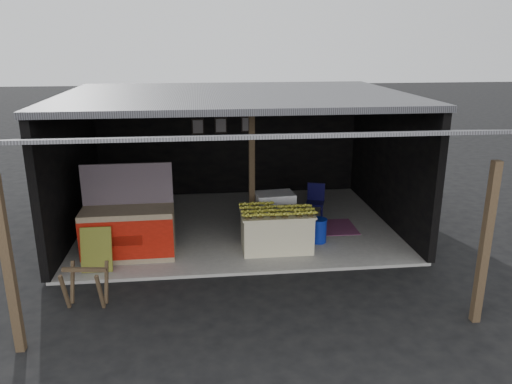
{
  "coord_description": "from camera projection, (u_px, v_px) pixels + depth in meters",
  "views": [
    {
      "loc": [
        -0.76,
        -8.16,
        4.1
      ],
      "look_at": [
        0.35,
        1.55,
        1.1
      ],
      "focal_mm": 35.0,
      "sensor_mm": 36.0,
      "label": 1
    }
  ],
  "objects": [
    {
      "name": "banana_table",
      "position": [
        277.0,
        230.0,
        9.92
      ],
      "size": [
        1.43,
        0.88,
        0.78
      ],
      "rotation": [
        0.0,
        0.0,
        0.0
      ],
      "color": "beige",
      "rests_on": "concrete_slab"
    },
    {
      "name": "plastic_chair",
      "position": [
        316.0,
        199.0,
        11.55
      ],
      "size": [
        0.51,
        0.51,
        0.85
      ],
      "rotation": [
        0.0,
        0.0,
        -0.32
      ],
      "color": "#0B0934",
      "rests_on": "concrete_slab"
    },
    {
      "name": "water_barrel",
      "position": [
        319.0,
        231.0,
        10.31
      ],
      "size": [
        0.32,
        0.32,
        0.47
      ],
      "primitive_type": "cylinder",
      "color": "#0E239C",
      "rests_on": "concrete_slab"
    },
    {
      "name": "magenta_rug",
      "position": [
        322.0,
        228.0,
        11.15
      ],
      "size": [
        1.52,
        1.03,
        0.01
      ],
      "primitive_type": "cube",
      "rotation": [
        0.0,
        0.0,
        -0.02
      ],
      "color": "#731958",
      "rests_on": "concrete_slab"
    },
    {
      "name": "concrete_slab",
      "position": [
        236.0,
        225.0,
        11.4
      ],
      "size": [
        7.0,
        5.0,
        0.06
      ],
      "primitive_type": "cube",
      "color": "gray",
      "rests_on": "ground"
    },
    {
      "name": "neighbor_stall",
      "position": [
        129.0,
        231.0,
        9.54
      ],
      "size": [
        1.73,
        0.8,
        1.78
      ],
      "rotation": [
        0.0,
        0.0,
        0.01
      ],
      "color": "#998466",
      "rests_on": "concrete_slab"
    },
    {
      "name": "sawhorse",
      "position": [
        86.0,
        282.0,
        7.87
      ],
      "size": [
        0.7,
        0.66,
        0.67
      ],
      "rotation": [
        0.0,
        0.0,
        -0.12
      ],
      "color": "#4F3C27",
      "rests_on": "ground"
    },
    {
      "name": "shophouse",
      "position": [
        234.0,
        133.0,
        11.09
      ],
      "size": [
        7.4,
        7.29,
        3.02
      ],
      "color": "black",
      "rests_on": "ground"
    },
    {
      "name": "ground",
      "position": [
        247.0,
        275.0,
        9.03
      ],
      "size": [
        80.0,
        80.0,
        0.0
      ],
      "primitive_type": "plane",
      "color": "black",
      "rests_on": "ground"
    },
    {
      "name": "white_crate",
      "position": [
        274.0,
        213.0,
        10.73
      ],
      "size": [
        0.87,
        0.63,
        0.91
      ],
      "rotation": [
        0.0,
        0.0,
        0.1
      ],
      "color": "white",
      "rests_on": "concrete_slab"
    },
    {
      "name": "picture_frames",
      "position": [
        222.0,
        125.0,
        13.1
      ],
      "size": [
        1.62,
        0.04,
        0.46
      ],
      "color": "black",
      "rests_on": "shophouse"
    },
    {
      "name": "green_signboard",
      "position": [
        96.0,
        250.0,
        8.97
      ],
      "size": [
        0.55,
        0.24,
        0.8
      ],
      "primitive_type": "cube",
      "rotation": [
        -0.25,
        0.0,
        0.0
      ],
      "color": "black",
      "rests_on": "concrete_slab"
    },
    {
      "name": "banana_pile",
      "position": [
        277.0,
        208.0,
        9.78
      ],
      "size": [
        1.31,
        0.79,
        0.15
      ],
      "primitive_type": null,
      "rotation": [
        0.0,
        0.0,
        0.0
      ],
      "color": "gold",
      "rests_on": "banana_table"
    }
  ]
}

